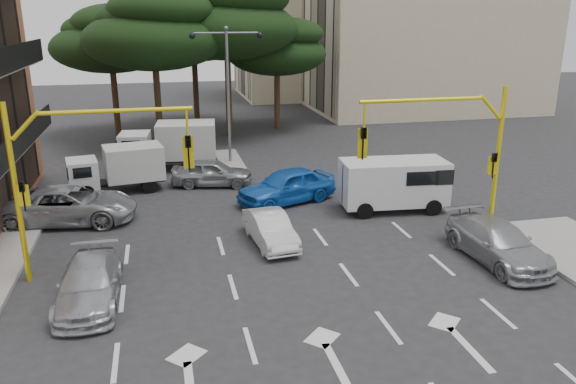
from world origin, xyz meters
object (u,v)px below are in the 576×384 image
car_silver_wagon (89,283)px  car_silver_parked (498,242)px  car_white_hatch (270,229)px  car_silver_cross_a (69,205)px  van_white (393,185)px  signal_mast_right (457,145)px  signal_mast_left (73,166)px  street_lamp_center (227,71)px  car_blue_compact (287,186)px  car_silver_cross_b (212,172)px  box_truck_a (117,170)px  box_truck_b (169,146)px

car_silver_wagon → car_silver_parked: (14.03, -0.07, 0.06)m
car_white_hatch → car_silver_cross_a: bearing=145.5°
car_white_hatch → car_silver_parked: 8.40m
car_silver_wagon → van_white: 13.94m
signal_mast_right → signal_mast_left: same height
street_lamp_center → car_silver_parked: size_ratio=1.61×
street_lamp_center → car_silver_parked: 18.41m
car_blue_compact → car_silver_cross_b: 4.76m
car_white_hatch → box_truck_a: box_truck_a is taller
street_lamp_center → car_white_hatch: bearing=-90.4°
street_lamp_center → signal_mast_left: bearing=-115.9°
car_silver_cross_a → van_white: (14.14, -1.54, 0.39)m
car_blue_compact → box_truck_a: size_ratio=1.03×
street_lamp_center → car_blue_compact: (1.66, -7.93, -4.61)m
car_silver_cross_b → van_white: size_ratio=0.88×
box_truck_b → car_silver_parked: bearing=-138.4°
car_blue_compact → street_lamp_center: bearing=170.7°
signal_mast_right → car_silver_cross_b: signal_mast_right is taller
signal_mast_left → street_lamp_center: size_ratio=0.77×
signal_mast_right → signal_mast_left: size_ratio=1.00×
street_lamp_center → car_silver_cross_b: street_lamp_center is taller
car_silver_cross_b → car_white_hatch: bearing=-158.3°
signal_mast_right → car_silver_cross_a: bearing=159.4°
signal_mast_right → car_blue_compact: 8.53m
car_blue_compact → box_truck_a: bearing=-135.5°
car_blue_compact → box_truck_b: (-5.19, 7.43, 0.53)m
signal_mast_left → street_lamp_center: (6.80, 14.01, 1.54)m
box_truck_b → car_white_hatch: bearing=-158.2°
car_silver_wagon → box_truck_a: (0.22, 11.66, 0.50)m
car_white_hatch → car_silver_cross_a: (-7.91, 4.25, 0.17)m
signal_mast_right → car_silver_wagon: signal_mast_right is taller
signal_mast_right → box_truck_a: bearing=143.5°
street_lamp_center → car_silver_wagon: 17.91m
signal_mast_right → signal_mast_left: bearing=180.0°
car_silver_cross_b → car_silver_parked: 14.83m
car_white_hatch → car_blue_compact: bearing=63.7°
car_silver_parked → box_truck_b: size_ratio=0.88×
car_silver_cross_a → car_silver_parked: (15.60, -7.63, -0.08)m
van_white → box_truck_b: bearing=-129.6°
car_silver_wagon → box_truck_b: size_ratio=0.81×
car_blue_compact → car_silver_parked: car_blue_compact is taller
street_lamp_center → car_blue_compact: street_lamp_center is taller
car_silver_cross_a → car_silver_cross_b: bearing=-50.7°
street_lamp_center → car_white_hatch: 13.58m
car_silver_cross_b → box_truck_b: box_truck_b is taller
car_silver_wagon → box_truck_b: (2.89, 15.52, 0.70)m
signal_mast_right → car_silver_cross_b: (-8.31, 9.63, -3.18)m
signal_mast_left → car_silver_wagon: 3.83m
car_blue_compact → car_silver_wagon: 11.43m
signal_mast_left → car_silver_wagon: (0.38, -2.01, -3.24)m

